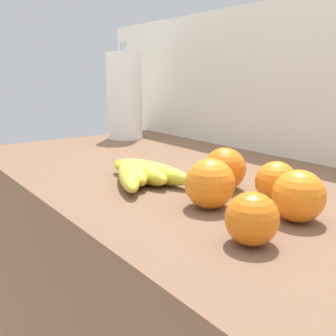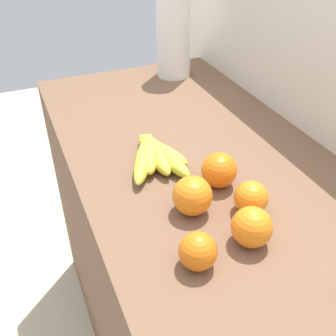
{
  "view_description": "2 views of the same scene",
  "coord_description": "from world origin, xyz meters",
  "px_view_note": "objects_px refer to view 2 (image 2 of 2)",
  "views": [
    {
      "loc": [
        0.35,
        -0.52,
        1.12
      ],
      "look_at": [
        -0.2,
        -0.1,
        0.95
      ],
      "focal_mm": 40.65,
      "sensor_mm": 36.0,
      "label": 1
    },
    {
      "loc": [
        0.47,
        -0.39,
        1.45
      ],
      "look_at": [
        -0.18,
        -0.12,
        0.95
      ],
      "focal_mm": 42.35,
      "sensor_mm": 36.0,
      "label": 2
    }
  ],
  "objects_px": {
    "orange_front": "(252,227)",
    "orange_far_right": "(251,198)",
    "banana_bunch": "(155,155)",
    "orange_back_right": "(198,251)",
    "orange_back_left": "(219,170)",
    "paper_towel_roll": "(174,35)",
    "orange_center": "(192,196)"
  },
  "relations": [
    {
      "from": "orange_center",
      "to": "orange_back_left",
      "type": "distance_m",
      "value": 0.11
    },
    {
      "from": "orange_back_left",
      "to": "orange_back_right",
      "type": "bearing_deg",
      "value": -37.46
    },
    {
      "from": "orange_back_right",
      "to": "banana_bunch",
      "type": "bearing_deg",
      "value": 171.7
    },
    {
      "from": "banana_bunch",
      "to": "orange_front",
      "type": "xyz_separation_m",
      "value": [
        0.32,
        0.07,
        0.02
      ]
    },
    {
      "from": "banana_bunch",
      "to": "orange_back_right",
      "type": "xyz_separation_m",
      "value": [
        0.33,
        -0.05,
        0.01
      ]
    },
    {
      "from": "orange_center",
      "to": "orange_far_right",
      "type": "bearing_deg",
      "value": 67.42
    },
    {
      "from": "banana_bunch",
      "to": "orange_back_left",
      "type": "relative_size",
      "value": 2.77
    },
    {
      "from": "orange_front",
      "to": "paper_towel_roll",
      "type": "xyz_separation_m",
      "value": [
        -0.8,
        0.19,
        0.1
      ]
    },
    {
      "from": "orange_front",
      "to": "orange_far_right",
      "type": "xyz_separation_m",
      "value": [
        -0.07,
        0.05,
        -0.0
      ]
    },
    {
      "from": "orange_front",
      "to": "orange_far_right",
      "type": "relative_size",
      "value": 1.1
    },
    {
      "from": "orange_back_right",
      "to": "orange_front",
      "type": "xyz_separation_m",
      "value": [
        -0.01,
        0.11,
        0.0
      ]
    },
    {
      "from": "orange_back_right",
      "to": "orange_center",
      "type": "relative_size",
      "value": 0.84
    },
    {
      "from": "banana_bunch",
      "to": "paper_towel_roll",
      "type": "height_order",
      "value": "paper_towel_roll"
    },
    {
      "from": "orange_back_right",
      "to": "orange_front",
      "type": "distance_m",
      "value": 0.12
    },
    {
      "from": "orange_back_left",
      "to": "paper_towel_roll",
      "type": "bearing_deg",
      "value": 165.44
    },
    {
      "from": "orange_back_left",
      "to": "paper_towel_roll",
      "type": "height_order",
      "value": "paper_towel_roll"
    },
    {
      "from": "orange_back_left",
      "to": "orange_front",
      "type": "bearing_deg",
      "value": -9.71
    },
    {
      "from": "orange_far_right",
      "to": "paper_towel_roll",
      "type": "relative_size",
      "value": 0.22
    },
    {
      "from": "orange_center",
      "to": "orange_far_right",
      "type": "xyz_separation_m",
      "value": [
        0.05,
        0.11,
        -0.01
      ]
    },
    {
      "from": "banana_bunch",
      "to": "orange_far_right",
      "type": "relative_size",
      "value": 3.15
    },
    {
      "from": "paper_towel_roll",
      "to": "orange_front",
      "type": "bearing_deg",
      "value": -13.49
    },
    {
      "from": "banana_bunch",
      "to": "orange_front",
      "type": "distance_m",
      "value": 0.33
    },
    {
      "from": "orange_back_left",
      "to": "orange_far_right",
      "type": "relative_size",
      "value": 1.14
    },
    {
      "from": "orange_front",
      "to": "orange_back_left",
      "type": "xyz_separation_m",
      "value": [
        -0.18,
        0.03,
        0.0
      ]
    },
    {
      "from": "orange_far_right",
      "to": "paper_towel_roll",
      "type": "xyz_separation_m",
      "value": [
        -0.73,
        0.14,
        0.11
      ]
    },
    {
      "from": "orange_back_right",
      "to": "orange_front",
      "type": "relative_size",
      "value": 0.89
    },
    {
      "from": "orange_front",
      "to": "banana_bunch",
      "type": "bearing_deg",
      "value": -168.13
    },
    {
      "from": "banana_bunch",
      "to": "paper_towel_roll",
      "type": "relative_size",
      "value": 0.71
    },
    {
      "from": "orange_back_right",
      "to": "orange_back_left",
      "type": "height_order",
      "value": "orange_back_left"
    },
    {
      "from": "banana_bunch",
      "to": "orange_back_right",
      "type": "distance_m",
      "value": 0.33
    },
    {
      "from": "banana_bunch",
      "to": "orange_back_left",
      "type": "bearing_deg",
      "value": 34.9
    },
    {
      "from": "orange_back_left",
      "to": "orange_far_right",
      "type": "bearing_deg",
      "value": 9.44
    }
  ]
}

